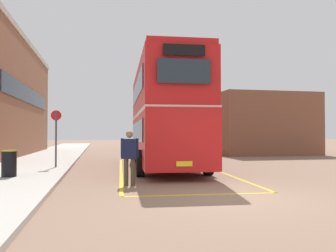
% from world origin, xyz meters
% --- Properties ---
extents(ground_plane, '(135.60, 135.60, 0.00)m').
position_xyz_m(ground_plane, '(0.00, 14.40, 0.00)').
color(ground_plane, '#846651').
extents(sidewalk_left, '(4.00, 57.60, 0.14)m').
position_xyz_m(sidewalk_left, '(-6.50, 16.80, 0.07)').
color(sidewalk_left, '#B2ADA3').
rests_on(sidewalk_left, ground).
extents(depot_building_right, '(7.49, 17.98, 4.67)m').
position_xyz_m(depot_building_right, '(9.21, 23.28, 2.33)').
color(depot_building_right, brown).
rests_on(depot_building_right, ground).
extents(double_decker_bus, '(3.30, 10.57, 4.75)m').
position_xyz_m(double_decker_bus, '(-0.28, 7.88, 2.51)').
color(double_decker_bus, black).
rests_on(double_decker_bus, ground).
extents(single_deck_bus, '(3.34, 9.00, 3.02)m').
position_xyz_m(single_deck_bus, '(3.62, 24.17, 1.64)').
color(single_deck_bus, black).
rests_on(single_deck_bus, ground).
extents(pedestrian_boarding, '(0.53, 0.38, 1.68)m').
position_xyz_m(pedestrian_boarding, '(-2.34, 2.65, 0.97)').
color(pedestrian_boarding, '#473828').
rests_on(pedestrian_boarding, ground).
extents(litter_bin, '(0.51, 0.51, 0.89)m').
position_xyz_m(litter_bin, '(-6.24, 4.49, 0.59)').
color(litter_bin, black).
rests_on(litter_bin, sidewalk_left).
extents(bus_stop_sign, '(0.44, 0.11, 2.46)m').
position_xyz_m(bus_stop_sign, '(-5.09, 7.58, 1.63)').
color(bus_stop_sign, '#4C4C51').
rests_on(bus_stop_sign, sidewalk_left).
extents(bay_marking_yellow, '(4.96, 12.69, 0.01)m').
position_xyz_m(bay_marking_yellow, '(-0.34, 5.95, 0.00)').
color(bay_marking_yellow, gold).
rests_on(bay_marking_yellow, ground).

